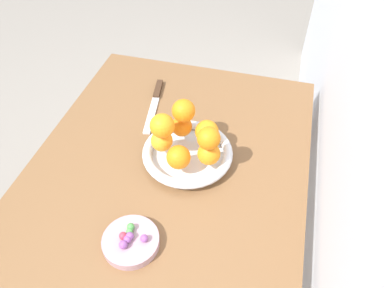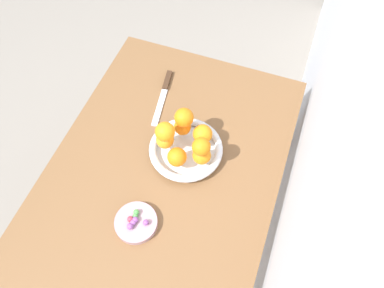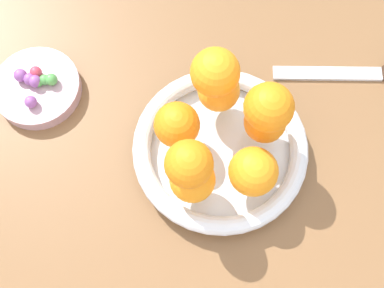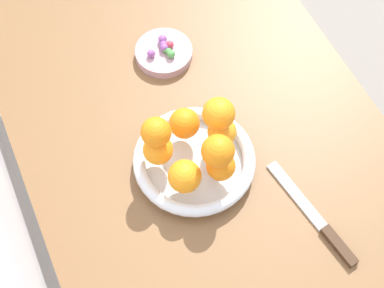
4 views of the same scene
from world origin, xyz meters
TOP-DOWN VIEW (x-y plane):
  - ground_plane at (0.00, 0.00)m, footprint 6.00×6.00m
  - dining_table at (0.00, 0.00)m, footprint 1.10×0.76m
  - fruit_bowl at (-0.10, 0.05)m, footprint 0.25×0.25m
  - candy_dish at (0.19, -0.01)m, footprint 0.13×0.13m
  - orange_0 at (-0.08, -0.02)m, footprint 0.06×0.06m
  - orange_1 at (-0.04, 0.04)m, footprint 0.06×0.06m
  - orange_2 at (-0.07, 0.11)m, footprint 0.06×0.06m
  - orange_3 at (-0.15, 0.09)m, footprint 0.07×0.07m
  - orange_4 at (-0.15, 0.02)m, footprint 0.06×0.06m
  - orange_5 at (-0.08, -0.01)m, footprint 0.06×0.06m
  - orange_6 at (-0.06, 0.11)m, footprint 0.06×0.06m
  - orange_7 at (-0.15, 0.02)m, footprint 0.06×0.06m
  - candy_ball_0 at (0.19, -0.01)m, footprint 0.02×0.02m
  - candy_ball_1 at (0.19, -0.01)m, footprint 0.02×0.02m
  - candy_ball_2 at (0.18, -0.02)m, footprint 0.02×0.02m
  - candy_ball_3 at (0.21, -0.02)m, footprint 0.02×0.02m
  - candy_ball_4 at (0.17, -0.02)m, footprint 0.02×0.02m
  - candy_ball_5 at (0.19, -0.03)m, footprint 0.02×0.02m
  - candy_ball_6 at (0.19, 0.02)m, footprint 0.02×0.02m
  - candy_ball_7 at (0.20, -0.01)m, footprint 0.02×0.02m
  - knife at (-0.31, -0.12)m, footprint 0.26×0.06m

SIDE VIEW (x-z plane):
  - ground_plane at x=0.00m, z-range 0.00..0.00m
  - dining_table at x=0.00m, z-range 0.28..1.02m
  - knife at x=-0.31m, z-range 0.74..0.75m
  - candy_dish at x=0.19m, z-range 0.74..0.76m
  - fruit_bowl at x=-0.10m, z-range 0.74..0.78m
  - candy_ball_1 at x=0.19m, z-range 0.76..0.78m
  - candy_ball_2 at x=0.18m, z-range 0.76..0.78m
  - candy_ball_7 at x=0.20m, z-range 0.76..0.78m
  - candy_ball_6 at x=0.19m, z-range 0.76..0.78m
  - candy_ball_5 at x=0.19m, z-range 0.76..0.78m
  - candy_ball_4 at x=0.17m, z-range 0.76..0.78m
  - candy_ball_0 at x=0.19m, z-range 0.76..0.78m
  - candy_ball_3 at x=0.21m, z-range 0.76..0.78m
  - orange_4 at x=-0.15m, z-range 0.78..0.84m
  - orange_0 at x=-0.08m, z-range 0.78..0.84m
  - orange_2 at x=-0.07m, z-range 0.78..0.84m
  - orange_1 at x=-0.04m, z-range 0.78..0.84m
  - orange_3 at x=-0.15m, z-range 0.78..0.85m
  - orange_7 at x=-0.15m, z-range 0.84..0.90m
  - orange_6 at x=-0.06m, z-range 0.84..0.90m
  - orange_5 at x=-0.08m, z-range 0.84..0.90m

